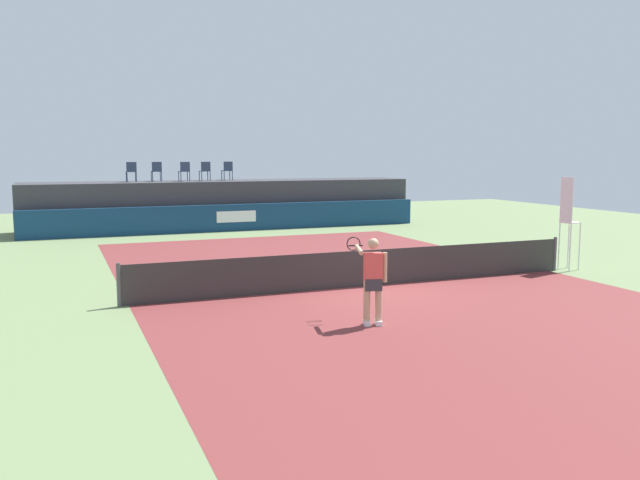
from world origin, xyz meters
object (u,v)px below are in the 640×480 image
(spectator_chair_left, at_px, (157,171))
(tennis_player, at_px, (372,278))
(spectator_chair_far_left, at_px, (131,171))
(tennis_ball, at_px, (188,298))
(umpire_chair, at_px, (568,217))
(net_post_near, at_px, (119,285))
(spectator_chair_right, at_px, (205,170))
(spectator_chair_center, at_px, (184,171))
(spectator_chair_far_right, at_px, (227,170))
(net_post_far, at_px, (555,254))

(spectator_chair_left, height_order, tennis_player, spectator_chair_left)
(spectator_chair_far_left, bearing_deg, tennis_ball, -91.63)
(umpire_chair, distance_m, net_post_near, 12.87)
(spectator_chair_far_left, distance_m, tennis_player, 19.20)
(spectator_chair_right, bearing_deg, net_post_near, -109.25)
(tennis_ball, bearing_deg, spectator_chair_left, 84.21)
(spectator_chair_right, distance_m, tennis_ball, 15.75)
(spectator_chair_center, height_order, net_post_near, spectator_chair_center)
(spectator_chair_far_left, distance_m, tennis_ball, 15.49)
(spectator_chair_right, distance_m, tennis_player, 18.85)
(tennis_player, bearing_deg, spectator_chair_far_right, 84.43)
(spectator_chair_far_left, bearing_deg, spectator_chair_right, -3.20)
(spectator_chair_far_right, height_order, tennis_player, spectator_chair_far_right)
(spectator_chair_far_left, bearing_deg, net_post_far, -55.89)
(spectator_chair_left, distance_m, spectator_chair_far_right, 3.31)
(spectator_chair_far_right, bearing_deg, net_post_near, -112.55)
(spectator_chair_far_left, xyz_separation_m, spectator_chair_center, (2.31, -0.35, 0.00))
(spectator_chair_far_left, bearing_deg, spectator_chair_center, -8.60)
(spectator_chair_center, bearing_deg, umpire_chair, -60.45)
(spectator_chair_far_right, relative_size, net_post_near, 0.89)
(spectator_chair_left, distance_m, net_post_near, 15.92)
(net_post_near, bearing_deg, tennis_ball, 3.47)
(spectator_chair_right, bearing_deg, spectator_chair_left, 172.25)
(spectator_chair_right, distance_m, umpire_chair, 16.98)
(tennis_ball, bearing_deg, spectator_chair_right, 76.13)
(spectator_chair_far_right, bearing_deg, net_post_far, -68.98)
(spectator_chair_center, bearing_deg, spectator_chair_left, 158.76)
(spectator_chair_far_right, bearing_deg, spectator_chair_far_left, -177.90)
(spectator_chair_far_left, bearing_deg, umpire_chair, -54.85)
(net_post_far, bearing_deg, umpire_chair, -1.88)
(spectator_chair_far_left, height_order, spectator_chair_right, same)
(spectator_chair_center, bearing_deg, tennis_ball, -100.42)
(spectator_chair_left, distance_m, spectator_chair_right, 2.18)
(spectator_chair_far_right, xyz_separation_m, net_post_near, (-6.44, -15.51, -2.19))
(spectator_chair_right, bearing_deg, spectator_chair_center, -170.47)
(spectator_chair_right, xyz_separation_m, spectator_chair_far_right, (1.14, 0.35, 0.00))
(spectator_chair_left, height_order, spectator_chair_center, same)
(umpire_chair, height_order, tennis_player, umpire_chair)
(spectator_chair_far_right, relative_size, umpire_chair, 0.32)
(tennis_player, distance_m, tennis_ball, 4.85)
(spectator_chair_far_left, xyz_separation_m, tennis_player, (2.57, -18.94, -1.73))
(spectator_chair_far_left, distance_m, spectator_chair_center, 2.33)
(spectator_chair_left, distance_m, umpire_chair, 18.29)
(spectator_chair_far_right, height_order, net_post_near, spectator_chair_far_right)
(spectator_chair_left, relative_size, net_post_near, 0.89)
(spectator_chair_left, bearing_deg, spectator_chair_center, -21.24)
(spectator_chair_far_left, xyz_separation_m, spectator_chair_far_right, (4.43, 0.16, 0.00))
(spectator_chair_left, bearing_deg, net_post_near, -101.46)
(umpire_chair, xyz_separation_m, net_post_far, (-0.42, 0.01, -1.09))
(spectator_chair_right, distance_m, net_post_near, 16.21)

